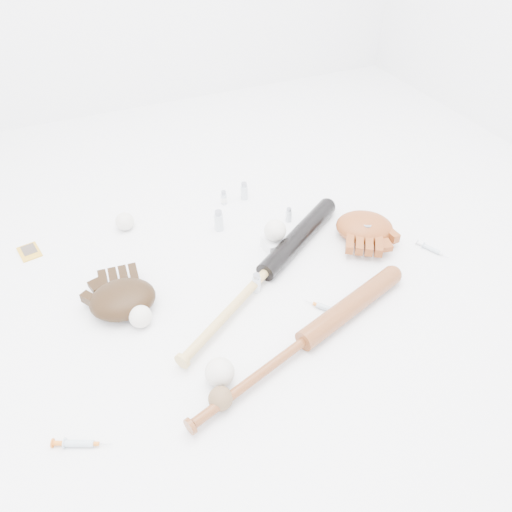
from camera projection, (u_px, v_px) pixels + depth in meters
name	position (u px, v px, depth m)	size (l,w,h in m)	color
bat_dark	(266.00, 271.00, 1.67)	(0.94, 0.07, 0.07)	black
bat_wood	(305.00, 340.00, 1.45)	(0.88, 0.06, 0.06)	brown
glove_dark	(123.00, 299.00, 1.56)	(0.25, 0.25, 0.09)	black
glove_tan	(364.00, 227.00, 1.83)	(0.25, 0.25, 0.09)	brown
trading_card	(29.00, 252.00, 1.79)	(0.07, 0.09, 0.01)	gold
pedestal	(275.00, 244.00, 1.80)	(0.08, 0.08, 0.04)	white
baseball_on_pedestal	(275.00, 230.00, 1.76)	(0.08, 0.08, 0.08)	silver
baseball_left	(140.00, 316.00, 1.51)	(0.07, 0.07, 0.07)	silver
baseball_upper	(125.00, 221.00, 1.88)	(0.07, 0.07, 0.07)	silver
baseball_mid	(220.00, 372.00, 1.35)	(0.08, 0.08, 0.08)	silver
baseball_aged	(220.00, 399.00, 1.30)	(0.07, 0.07, 0.07)	brown
syringe_0	(79.00, 443.00, 1.23)	(0.16, 0.03, 0.02)	#ADBCC6
syringe_1	(328.00, 309.00, 1.57)	(0.16, 0.03, 0.02)	#ADBCC6
syringe_2	(323.00, 219.00, 1.93)	(0.16, 0.03, 0.02)	#ADBCC6
syringe_3	(431.00, 249.00, 1.80)	(0.14, 0.02, 0.02)	#ADBCC6
vial_0	(244.00, 191.00, 2.03)	(0.03, 0.03, 0.08)	silver
vial_1	(289.00, 215.00, 1.92)	(0.02, 0.02, 0.06)	silver
vial_2	(219.00, 220.00, 1.87)	(0.03, 0.03, 0.08)	silver
vial_3	(366.00, 234.00, 1.81)	(0.04, 0.04, 0.08)	silver
vial_4	(256.00, 283.00, 1.62)	(0.03, 0.03, 0.07)	silver
vial_5	(224.00, 198.00, 2.00)	(0.02, 0.02, 0.06)	silver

